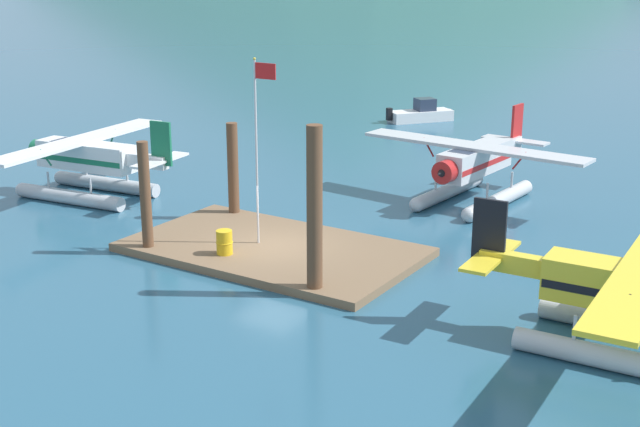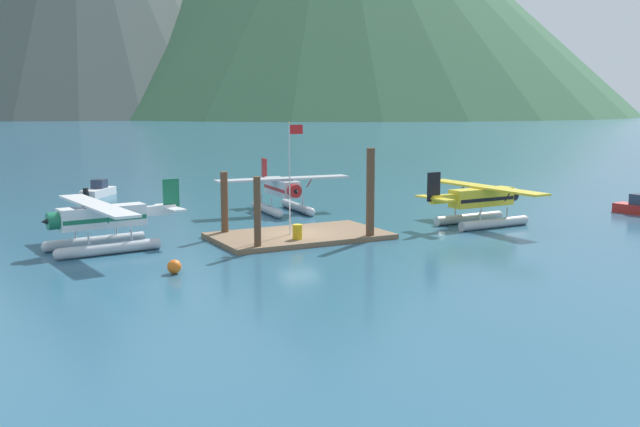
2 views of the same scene
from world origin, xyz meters
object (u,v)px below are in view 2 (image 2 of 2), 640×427
mooring_buoy (174,267)px  seaplane_silver_bow_right (282,192)px  seaplane_white_port_fwd (102,223)px  boat_white_open_north (99,191)px  fuel_drum (297,232)px  flagpole (291,166)px  seaplane_yellow_stbd_aft (482,202)px

mooring_buoy → seaplane_silver_bow_right: bearing=50.5°
seaplane_silver_bow_right → seaplane_white_port_fwd: (-15.12, -8.56, 0.00)m
seaplane_silver_bow_right → boat_white_open_north: bearing=122.5°
fuel_drum → boat_white_open_north: (-5.98, 28.45, -0.25)m
mooring_buoy → fuel_drum: bearing=24.7°
flagpole → seaplane_white_port_fwd: 11.52m
seaplane_white_port_fwd → boat_white_open_north: 25.50m
mooring_buoy → seaplane_silver_bow_right: size_ratio=0.07×
mooring_buoy → boat_white_open_north: 32.55m
seaplane_yellow_stbd_aft → boat_white_open_north: seaplane_yellow_stbd_aft is taller
flagpole → seaplane_silver_bow_right: flagpole is taller
flagpole → seaplane_white_port_fwd: (-11.00, 1.76, -2.93)m
seaplane_yellow_stbd_aft → boat_white_open_north: (-20.05, 28.26, -1.09)m
mooring_buoy → seaplane_white_port_fwd: (-1.95, 7.39, 1.23)m
mooring_buoy → seaplane_silver_bow_right: 20.72m
fuel_drum → seaplane_yellow_stbd_aft: 14.09m
seaplane_silver_bow_right → seaplane_yellow_stbd_aft: bearing=-50.9°
mooring_buoy → boat_white_open_north: boat_white_open_north is taller
flagpole → seaplane_white_port_fwd: flagpole is taller
seaplane_yellow_stbd_aft → boat_white_open_north: size_ratio=2.46×
flagpole → seaplane_silver_bow_right: size_ratio=0.65×
seaplane_white_port_fwd → fuel_drum: bearing=-17.8°
seaplane_silver_bow_right → boat_white_open_north: (-10.50, 16.49, -1.09)m
flagpole → seaplane_yellow_stbd_aft: flagpole is taller
flagpole → fuel_drum: bearing=-103.7°
fuel_drum → flagpole: bearing=76.3°
fuel_drum → seaplane_white_port_fwd: size_ratio=0.08×
mooring_buoy → seaplane_white_port_fwd: size_ratio=0.07×
seaplane_yellow_stbd_aft → fuel_drum: bearing=-179.2°
flagpole → boat_white_open_north: bearing=103.4°
seaplane_yellow_stbd_aft → seaplane_white_port_fwd: size_ratio=1.00×
flagpole → fuel_drum: flagpole is taller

